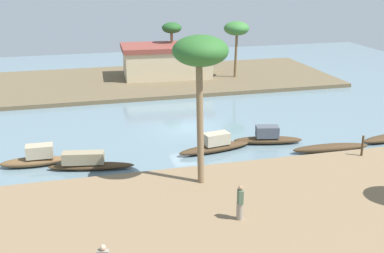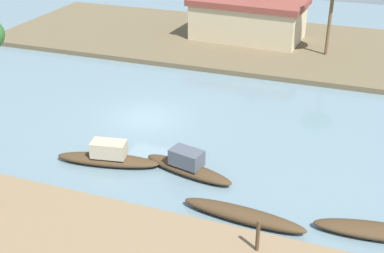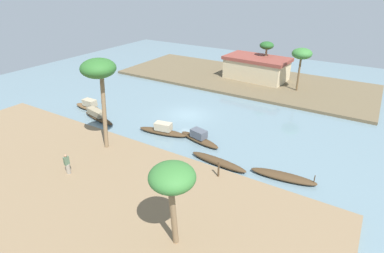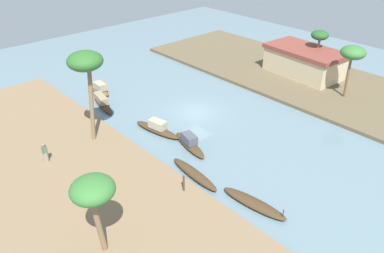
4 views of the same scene
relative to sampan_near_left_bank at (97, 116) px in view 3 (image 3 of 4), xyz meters
name	(u,v)px [view 3 (image 3 of 4)]	position (x,y,z in m)	size (l,w,h in m)	color
river_water	(187,115)	(7.67, 6.08, -0.43)	(67.06, 67.06, 0.00)	slate
riverbank_left	(77,184)	(7.67, -9.11, -0.25)	(36.68, 14.26, 0.36)	#846B4C
riverbank_right	(241,79)	(7.67, 21.27, -0.25)	(36.68, 14.26, 0.36)	brown
sampan_near_left_bank	(97,116)	(0.00, 0.00, 0.00)	(5.09, 1.82, 1.07)	#47331E
sampan_midstream	(283,176)	(20.39, -0.26, -0.19)	(5.07, 1.65, 0.96)	#47331E
sampan_upstream_small	(218,162)	(15.24, -1.07, -0.17)	(5.18, 1.27, 0.52)	#47331E
sampan_downstream_large	(163,130)	(8.11, 0.90, 0.00)	(5.11, 1.89, 1.23)	#47331E
sampan_with_tall_canopy	(199,138)	(11.95, 1.42, 0.00)	(4.69, 1.98, 1.21)	#47331E
sampan_with_red_awning	(88,106)	(-3.00, 1.41, 0.05)	(3.82, 1.13, 1.27)	brown
person_on_near_bank	(67,165)	(6.26, -8.68, 0.68)	(0.35, 0.40, 1.68)	gray
mooring_post	(219,169)	(16.23, -3.00, 0.57)	(0.14, 0.14, 1.28)	#4C3823
palm_tree_left_near	(99,71)	(5.70, -3.94, 6.76)	(2.85, 2.85, 7.84)	#7F6647
palm_tree_left_far	(172,179)	(17.08, -10.08, 4.35)	(2.45, 2.45, 5.23)	#7F6647
palm_tree_right_tall	(267,47)	(10.39, 23.16, 4.48)	(2.02, 2.02, 5.29)	#7F6647
palm_tree_right_short	(302,54)	(16.16, 19.72, 4.75)	(2.51, 2.51, 5.60)	brown
riverside_building	(256,68)	(9.58, 21.97, 1.56)	(9.40, 5.77, 3.21)	beige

